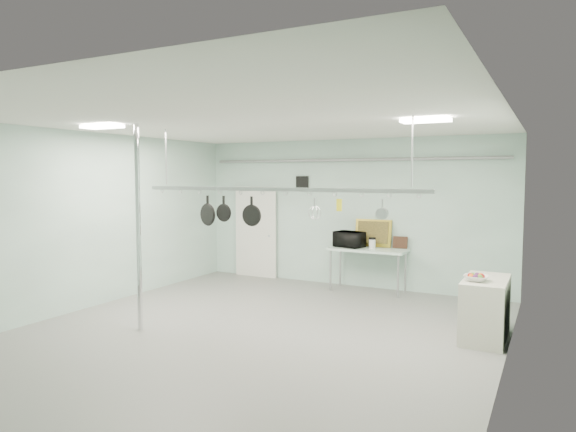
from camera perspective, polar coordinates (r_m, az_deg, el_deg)
The scene contains 25 objects.
floor at distance 8.02m, azimuth -3.89°, elevation -12.98°, with size 8.00×8.00×0.00m, color gray.
ceiling at distance 7.69m, azimuth -4.01°, elevation 10.33°, with size 7.00×8.00×0.02m, color silver.
back_wall at distance 11.28m, azimuth 6.66°, elevation 0.35°, with size 7.00×0.02×3.20m, color silver.
right_wall at distance 6.60m, azimuth 22.94°, elevation -2.87°, with size 0.02×8.00×3.20m, color silver.
door at distance 12.29m, azimuth -3.53°, elevation -1.87°, with size 1.10×0.10×2.20m, color silver.
wall_vent at distance 11.67m, azimuth 1.59°, elevation 3.71°, with size 0.30×0.04×0.30m, color black.
conduit_pipe at distance 11.17m, azimuth 6.55°, elevation 6.22°, with size 0.07×0.07×6.60m, color gray.
chrome_pole at distance 8.25m, azimuth -16.29°, elevation -1.29°, with size 0.08×0.08×3.20m, color silver.
prep_table at distance 10.80m, azimuth 8.87°, elevation -3.95°, with size 1.60×0.70×0.91m.
side_cabinet at distance 8.21m, azimuth 21.08°, elevation -9.60°, with size 0.60×1.20×0.90m, color beige.
pot_rack at distance 7.81m, azimuth -1.57°, elevation 3.20°, with size 4.80×0.06×1.00m.
light_panel_left at distance 8.46m, azimuth -19.96°, elevation 9.34°, with size 0.65×0.30×0.05m, color white.
light_panel_right at distance 7.34m, azimuth 15.06°, elevation 10.24°, with size 0.65×0.30×0.05m, color white.
microwave at distance 10.90m, azimuth 6.85°, elevation -2.59°, with size 0.59×0.40×0.33m, color black.
coffee_canister at distance 10.74m, azimuth 9.34°, elevation -3.09°, with size 0.13×0.13×0.20m, color white.
painting_large at distance 11.03m, azimuth 9.45°, elevation -1.88°, with size 0.78×0.05×0.58m, color gold.
painting_small at distance 10.88m, azimuth 12.37°, elevation -2.88°, with size 0.30×0.04×0.25m, color #341D12.
fruit_bowl at distance 7.88m, azimuth 20.18°, elevation -6.50°, with size 0.34×0.34×0.08m, color white.
skillet_left at distance 8.50m, azimuth -8.92°, elevation 0.62°, with size 0.37×0.06×0.49m, color black, non-canonical shape.
skillet_mid at distance 8.31m, azimuth -7.16°, elevation 0.87°, with size 0.29×0.06×0.40m, color black, non-canonical shape.
skillet_right at distance 8.03m, azimuth -4.07°, elevation 0.58°, with size 0.34×0.06×0.45m, color black, non-canonical shape.
whisk at distance 7.52m, azimuth 2.99°, elevation 0.77°, with size 0.19×0.19×0.33m, color silver, non-canonical shape.
grater at distance 7.36m, azimuth 5.71°, elevation 1.21°, with size 0.08×0.02×0.20m, color orange, non-canonical shape.
saucepan at distance 7.16m, azimuth 10.42°, elevation 0.70°, with size 0.16×0.10×0.29m, color #B2B1B6, non-canonical shape.
fruit_cluster at distance 7.87m, azimuth 20.18°, elevation -6.21°, with size 0.24×0.24×0.09m, color maroon, non-canonical shape.
Camera 1 is at (3.98, -6.53, 2.40)m, focal length 32.00 mm.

